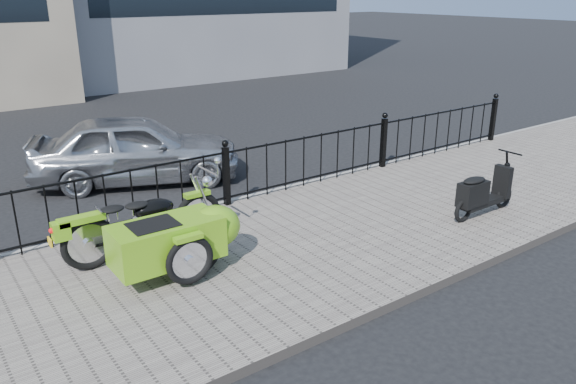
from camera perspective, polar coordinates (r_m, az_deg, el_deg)
ground at (r=8.18m, az=-1.55°, el=-4.72°), size 120.00×120.00×0.00m
sidewalk at (r=7.78m, az=0.54°, el=-5.57°), size 30.00×3.80×0.12m
curb at (r=9.29m, az=-6.59°, el=-1.35°), size 30.00×0.10×0.12m
iron_fence at (r=8.99m, az=-6.28°, el=1.52°), size 14.11×0.11×1.08m
motorcycle_sidecar at (r=7.02m, az=-11.38°, el=-4.14°), size 2.28×1.48×0.98m
scooter at (r=9.02m, az=19.07°, el=-0.15°), size 1.38×0.40×0.93m
spare_tire at (r=6.91m, az=-8.79°, el=-5.74°), size 0.65×0.23×0.65m
sedan_car at (r=10.73m, az=-15.16°, el=4.26°), size 4.03×2.85×1.27m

